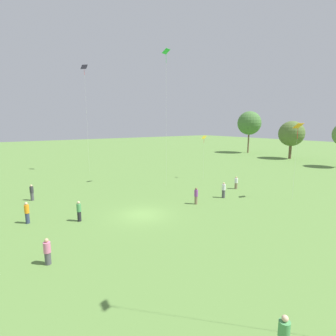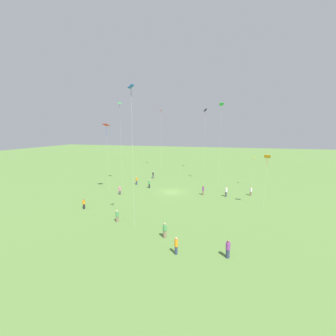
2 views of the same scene
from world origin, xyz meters
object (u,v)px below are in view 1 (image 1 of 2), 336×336
person_0 (284,336)px  kite_2 (84,72)px  person_7 (79,211)px  kite_6 (166,60)px  person_8 (196,196)px  person_3 (27,213)px  person_4 (224,190)px  person_2 (32,193)px  person_1 (47,252)px  person_5 (236,183)px  kite_4 (204,139)px  kite_1 (298,128)px

person_0 → kite_2: (-40.93, 6.68, 16.01)m
person_7 → kite_6: 21.78m
person_8 → kite_6: kite_6 is taller
person_3 → kite_2: (-21.18, 12.44, 15.89)m
person_4 → person_3: bearing=32.2°
person_8 → person_2: bearing=-82.4°
person_1 → person_7: person_7 is taller
person_5 → kite_6: bearing=131.1°
person_4 → person_7: person_7 is taller
person_5 → kite_4: kite_4 is taller
person_2 → kite_2: kite_2 is taller
person_3 → kite_6: bearing=113.5°
person_0 → person_2: (-26.99, -4.38, 0.08)m
person_2 → kite_2: size_ratio=0.10×
person_3 → kite_6: 23.83m
kite_2 → kite_6: bearing=16.0°
person_4 → person_7: bearing=36.6°
person_4 → person_8: (0.01, -4.15, -0.00)m
person_1 → person_4: 19.70m
person_1 → person_3: (-8.04, -0.07, 0.12)m
person_2 → kite_1: bearing=-140.8°
person_1 → kite_6: bearing=-3.0°
kite_4 → person_8: bearing=-6.1°
person_3 → kite_2: 29.25m
kite_1 → kite_6: bearing=-2.9°
person_7 → kite_1: kite_1 is taller
person_0 → kite_1: (-10.71, 19.39, 7.04)m
person_1 → kite_6: 26.63m
person_5 → person_7: bearing=178.5°
person_2 → person_1: bearing=158.7°
person_0 → kite_4: 31.64m
person_4 → kite_2: size_ratio=0.10×
person_0 → kite_6: 31.27m
kite_6 → person_1: bearing=62.5°
person_2 → person_8: bearing=-145.8°
person_4 → person_5: (-1.95, 4.42, -0.10)m
person_1 → person_0: bearing=-103.2°
person_8 → kite_4: 14.16m
person_3 → person_4: (4.13, 19.38, -0.05)m
person_0 → kite_6: kite_6 is taller
person_0 → person_1: person_0 is taller
kite_1 → kite_6: (-13.73, -7.57, 8.48)m
person_0 → kite_1: kite_1 is taller
person_1 → kite_1: 26.06m
person_2 → person_4: bearing=-138.7°
kite_4 → kite_1: bearing=41.6°
kite_4 → kite_6: (0.34, -7.15, 10.31)m
person_2 → person_3: 7.37m
person_5 → kite_2: 30.52m
person_2 → kite_2: bearing=-54.9°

